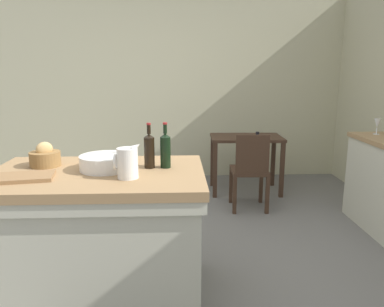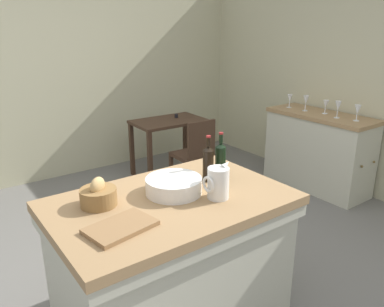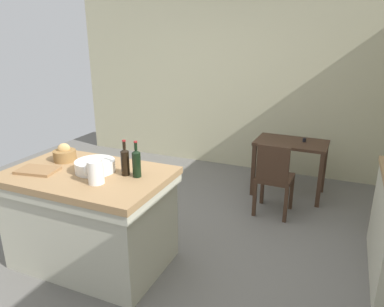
{
  "view_description": "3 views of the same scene",
  "coord_description": "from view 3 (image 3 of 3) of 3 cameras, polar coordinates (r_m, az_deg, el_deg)",
  "views": [
    {
      "loc": [
        0.16,
        -2.9,
        1.55
      ],
      "look_at": [
        0.3,
        0.25,
        0.85
      ],
      "focal_mm": 35.03,
      "sensor_mm": 36.0,
      "label": 1
    },
    {
      "loc": [
        -1.5,
        -2.24,
        1.89
      ],
      "look_at": [
        0.29,
        0.22,
        0.86
      ],
      "focal_mm": 35.81,
      "sensor_mm": 36.0,
      "label": 2
    },
    {
      "loc": [
        1.62,
        -2.79,
        2.04
      ],
      "look_at": [
        0.28,
        0.33,
        0.91
      ],
      "focal_mm": 33.47,
      "sensor_mm": 36.0,
      "label": 3
    }
  ],
  "objects": [
    {
      "name": "bread_basket",
      "position": [
        3.6,
        -19.63,
        -0.16
      ],
      "size": [
        0.21,
        0.21,
        0.17
      ],
      "color": "olive",
      "rests_on": "island_table"
    },
    {
      "name": "wine_bottle_amber",
      "position": [
        3.08,
        -10.62,
        -1.19
      ],
      "size": [
        0.07,
        0.07,
        0.31
      ],
      "color": "black",
      "rests_on": "island_table"
    },
    {
      "name": "ground_plane",
      "position": [
        3.82,
        -6.04,
        -13.99
      ],
      "size": [
        6.76,
        6.76,
        0.0
      ],
      "primitive_type": "plane",
      "color": "#66635E"
    },
    {
      "name": "wall_back",
      "position": [
        5.67,
        6.56,
        10.85
      ],
      "size": [
        5.32,
        0.12,
        2.6
      ],
      "primitive_type": "cube",
      "color": "#B7B28E",
      "rests_on": "ground"
    },
    {
      "name": "wine_bottle_dark",
      "position": [
        3.03,
        -8.84,
        -1.43
      ],
      "size": [
        0.07,
        0.07,
        0.31
      ],
      "color": "black",
      "rests_on": "island_table"
    },
    {
      "name": "wooden_chair",
      "position": [
        4.24,
        12.92,
        -3.67
      ],
      "size": [
        0.41,
        0.41,
        0.89
      ],
      "color": "#3D281C",
      "rests_on": "ground"
    },
    {
      "name": "cutting_board",
      "position": [
        3.42,
        -23.39,
        -2.47
      ],
      "size": [
        0.37,
        0.28,
        0.02
      ],
      "primitive_type": "cube",
      "rotation": [
        0.0,
        0.0,
        0.17
      ],
      "color": "olive",
      "rests_on": "island_table"
    },
    {
      "name": "wash_bowl",
      "position": [
        3.25,
        -15.17,
        -1.93
      ],
      "size": [
        0.35,
        0.35,
        0.1
      ],
      "primitive_type": "cylinder",
      "color": "silver",
      "rests_on": "island_table"
    },
    {
      "name": "writing_desk",
      "position": [
        4.82,
        15.47,
        0.52
      ],
      "size": [
        0.92,
        0.59,
        0.78
      ],
      "color": "#3D281C",
      "rests_on": "ground"
    },
    {
      "name": "island_table",
      "position": [
        3.43,
        -15.82,
        -9.35
      ],
      "size": [
        1.43,
        0.92,
        0.9
      ],
      "color": "#99754C",
      "rests_on": "ground"
    },
    {
      "name": "pitcher",
      "position": [
        2.97,
        -15.12,
        -2.83
      ],
      "size": [
        0.17,
        0.13,
        0.23
      ],
      "color": "silver",
      "rests_on": "island_table"
    }
  ]
}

